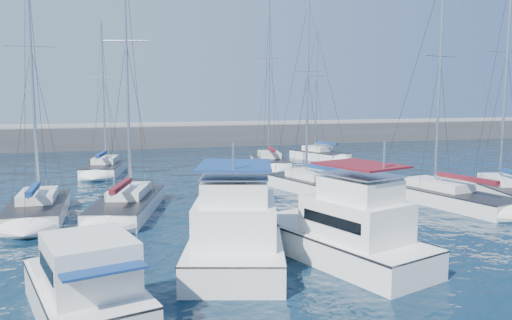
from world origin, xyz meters
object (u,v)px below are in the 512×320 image
object	(u,v)px
sailboat_mid_d	(445,197)
sailboat_back_a	(105,168)
motor_yacht_port_inner	(236,234)
sailboat_mid_c	(313,185)
sailboat_back_b	(270,162)
sailboat_mid_a	(38,209)
motor_yacht_port_outer	(87,291)
sailboat_back_c	(319,155)
sailboat_mid_b	(128,204)
motor_yacht_stbd_inner	(344,235)
sailboat_mid_e	(504,191)

from	to	relation	value
sailboat_mid_d	sailboat_back_a	world-z (taller)	sailboat_mid_d
motor_yacht_port_inner	sailboat_mid_c	size ratio (longest dim) A/B	0.73
motor_yacht_port_inner	sailboat_back_b	distance (m)	29.13
motor_yacht_port_inner	sailboat_mid_a	xyz separation A→B (m)	(-9.03, 10.72, -0.59)
sailboat_mid_c	sailboat_back_b	xyz separation A→B (m)	(1.36, 13.61, 0.04)
motor_yacht_port_outer	sailboat_mid_a	bearing A→B (deg)	87.70
sailboat_mid_c	sailboat_back_c	xyz separation A→B (m)	(8.82, 17.88, 0.02)
sailboat_mid_b	sailboat_mid_d	distance (m)	20.40
motor_yacht_port_outer	sailboat_back_b	world-z (taller)	sailboat_back_b
motor_yacht_port_outer	motor_yacht_port_inner	bearing A→B (deg)	21.91
motor_yacht_port_outer	sailboat_back_c	xyz separation A→B (m)	(24.42, 35.58, -0.40)
motor_yacht_port_outer	sailboat_mid_b	bearing A→B (deg)	68.41
sailboat_back_c	sailboat_back_a	bearing A→B (deg)	170.05
sailboat_back_c	sailboat_mid_d	bearing A→B (deg)	-114.40
motor_yacht_stbd_inner	sailboat_mid_b	bearing A→B (deg)	107.68
motor_yacht_port_outer	motor_yacht_stbd_inner	world-z (taller)	motor_yacht_stbd_inner
motor_yacht_port_outer	sailboat_mid_b	size ratio (longest dim) A/B	0.41
sailboat_mid_c	sailboat_mid_e	bearing A→B (deg)	-42.53
sailboat_mid_a	sailboat_back_b	world-z (taller)	sailboat_back_b
motor_yacht_stbd_inner	sailboat_mid_a	bearing A→B (deg)	120.59
sailboat_back_a	sailboat_back_c	distance (m)	23.73
motor_yacht_port_inner	sailboat_back_c	world-z (taller)	sailboat_back_c
sailboat_mid_a	sailboat_mid_d	bearing A→B (deg)	-7.74
motor_yacht_port_outer	motor_yacht_port_inner	size ratio (longest dim) A/B	0.65
motor_yacht_stbd_inner	motor_yacht_port_inner	bearing A→B (deg)	143.44
sailboat_mid_a	sailboat_back_a	world-z (taller)	sailboat_mid_a
motor_yacht_port_inner	sailboat_mid_e	size ratio (longest dim) A/B	0.64
sailboat_back_b	sailboat_back_c	xyz separation A→B (m)	(7.47, 4.27, -0.01)
motor_yacht_port_inner	sailboat_back_b	world-z (taller)	sailboat_back_b
sailboat_mid_e	sailboat_back_a	bearing A→B (deg)	157.51
motor_yacht_port_outer	sailboat_back_b	distance (m)	35.60
sailboat_mid_a	sailboat_mid_d	size ratio (longest dim) A/B	1.03
motor_yacht_stbd_inner	sailboat_mid_b	size ratio (longest dim) A/B	0.56
sailboat_mid_a	sailboat_mid_d	xyz separation A→B (m)	(25.13, -3.97, -0.03)
sailboat_mid_e	sailboat_mid_d	bearing A→B (deg)	-160.79
motor_yacht_port_outer	sailboat_back_b	xyz separation A→B (m)	(16.95, 31.31, -0.39)
sailboat_mid_b	sailboat_mid_c	size ratio (longest dim) A/B	1.17
motor_yacht_port_inner	sailboat_mid_a	distance (m)	14.03
sailboat_mid_d	sailboat_back_a	size ratio (longest dim) A/B	1.10
motor_yacht_port_outer	sailboat_back_b	size ratio (longest dim) A/B	0.39
motor_yacht_port_outer	sailboat_back_c	distance (m)	43.15
motor_yacht_port_inner	sailboat_mid_d	xyz separation A→B (m)	(16.10, 6.75, -0.62)
motor_yacht_stbd_inner	sailboat_mid_c	size ratio (longest dim) A/B	0.66
motor_yacht_port_outer	sailboat_mid_c	bearing A→B (deg)	35.03
sailboat_mid_d	sailboat_back_b	size ratio (longest dim) A/B	0.88
motor_yacht_stbd_inner	sailboat_back_c	world-z (taller)	sailboat_back_c
sailboat_mid_c	motor_yacht_port_inner	bearing A→B (deg)	-139.80
motor_yacht_stbd_inner	sailboat_back_b	bearing A→B (deg)	60.16
motor_yacht_stbd_inner	sailboat_mid_a	xyz separation A→B (m)	(-13.36, 12.27, -0.59)
motor_yacht_stbd_inner	sailboat_back_c	distance (m)	35.71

